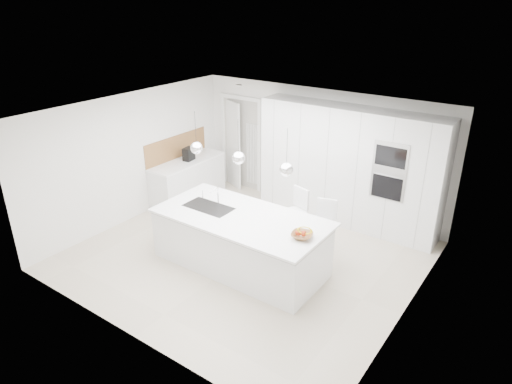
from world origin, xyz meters
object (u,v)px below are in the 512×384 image
Objects in this scene: island_base at (240,243)px; espresso_machine at (189,154)px; fruit_bowl at (302,236)px; bar_stool_right at (322,232)px; bar_stool_left at (296,221)px.

island_base is 10.13× the size of espresso_machine.
fruit_bowl is 0.29× the size of bar_stool_right.
bar_stool_left is (-0.68, 1.00, -0.38)m from fruit_bowl.
espresso_machine is 3.62m from bar_stool_right.
bar_stool_left is (3.00, -0.55, -0.48)m from espresso_machine.
bar_stool_right is at bearing 98.79° from fruit_bowl.
bar_stool_left reaches higher than fruit_bowl.
bar_stool_left is at bearing 64.46° from island_base.
island_base is at bearing -99.72° from bar_stool_left.
bar_stool_left is at bearing 158.31° from bar_stool_right.
bar_stool_right is (1.01, 0.93, 0.11)m from island_base.
espresso_machine is at bearing 157.07° from fruit_bowl.
espresso_machine is 3.09m from bar_stool_left.
fruit_bowl is at bearing -0.53° from island_base.
island_base is 2.60× the size of bar_stool_right.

